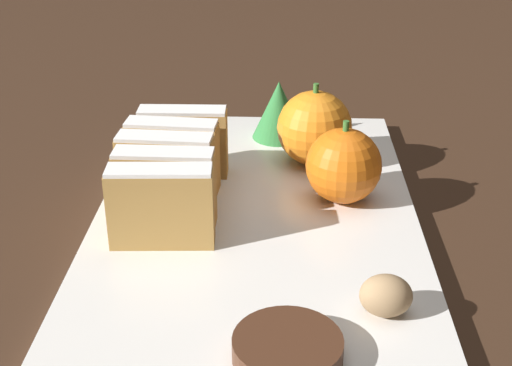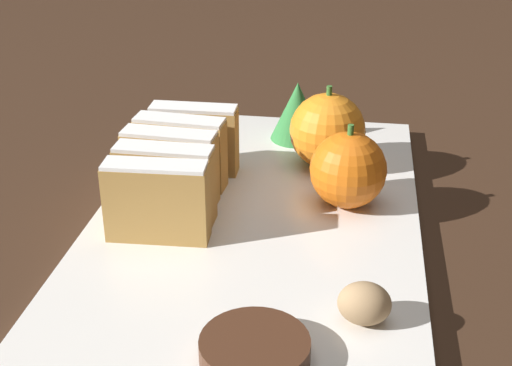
% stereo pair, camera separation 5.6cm
% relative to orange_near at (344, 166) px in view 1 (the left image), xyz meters
% --- Properties ---
extents(ground_plane, '(6.00, 6.00, 0.00)m').
position_rel_orange_near_xyz_m(ground_plane, '(-0.07, -0.03, -0.04)').
color(ground_plane, '#382316').
extents(serving_platter, '(0.26, 0.44, 0.01)m').
position_rel_orange_near_xyz_m(serving_platter, '(-0.07, -0.03, -0.04)').
color(serving_platter, white).
rests_on(serving_platter, ground_plane).
extents(stollen_slice_front, '(0.08, 0.03, 0.06)m').
position_rel_orange_near_xyz_m(stollen_slice_front, '(-0.14, -0.08, -0.00)').
color(stollen_slice_front, '#B28442').
rests_on(stollen_slice_front, serving_platter).
extents(stollen_slice_second, '(0.08, 0.02, 0.06)m').
position_rel_orange_near_xyz_m(stollen_slice_second, '(-0.14, -0.05, -0.00)').
color(stollen_slice_second, '#B28442').
rests_on(stollen_slice_second, serving_platter).
extents(stollen_slice_third, '(0.08, 0.03, 0.06)m').
position_rel_orange_near_xyz_m(stollen_slice_third, '(-0.15, -0.02, -0.00)').
color(stollen_slice_third, '#B28442').
rests_on(stollen_slice_third, serving_platter).
extents(stollen_slice_fourth, '(0.08, 0.03, 0.06)m').
position_rel_orange_near_xyz_m(stollen_slice_fourth, '(-0.14, 0.02, -0.00)').
color(stollen_slice_fourth, '#B28442').
rests_on(stollen_slice_fourth, serving_platter).
extents(stollen_slice_fifth, '(0.08, 0.02, 0.06)m').
position_rel_orange_near_xyz_m(stollen_slice_fifth, '(-0.14, 0.05, -0.00)').
color(stollen_slice_fifth, '#B28442').
rests_on(stollen_slice_fifth, serving_platter).
extents(orange_near, '(0.06, 0.06, 0.07)m').
position_rel_orange_near_xyz_m(orange_near, '(0.00, 0.00, 0.00)').
color(orange_near, orange).
rests_on(orange_near, serving_platter).
extents(orange_far, '(0.07, 0.07, 0.08)m').
position_rel_orange_near_xyz_m(orange_far, '(-0.02, 0.07, 0.00)').
color(orange_far, orange).
rests_on(orange_far, serving_platter).
extents(walnut, '(0.03, 0.03, 0.03)m').
position_rel_orange_near_xyz_m(walnut, '(0.02, -0.16, -0.02)').
color(walnut, tan).
rests_on(walnut, serving_platter).
extents(chocolate_cookie, '(0.07, 0.07, 0.01)m').
position_rel_orange_near_xyz_m(chocolate_cookie, '(-0.05, -0.20, -0.02)').
color(chocolate_cookie, '#472819').
rests_on(chocolate_cookie, serving_platter).
extents(evergreen_sprig, '(0.05, 0.05, 0.06)m').
position_rel_orange_near_xyz_m(evergreen_sprig, '(-0.05, 0.13, -0.00)').
color(evergreen_sprig, '#2D7538').
rests_on(evergreen_sprig, serving_platter).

